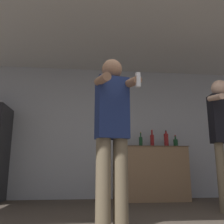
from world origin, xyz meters
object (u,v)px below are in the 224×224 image
Objects in this scene: bottle_tall_gin at (166,140)px; bottle_short_whiskey at (141,142)px; person_man_side at (224,129)px; bottle_dark_rum at (152,140)px; person_woman_foreground at (112,131)px; bottle_amber_bourbon at (176,143)px.

bottle_short_whiskey is (-0.49, 0.00, -0.03)m from bottle_tall_gin.
bottle_dark_rum is at bearing 115.28° from person_man_side.
person_woman_foreground reaches higher than bottle_tall_gin.
bottle_short_whiskey is (-0.22, 0.00, -0.03)m from bottle_dark_rum.
person_man_side reaches higher than person_woman_foreground.
person_man_side reaches higher than bottle_dark_rum.
bottle_short_whiskey is 1.22× the size of bottle_amber_bourbon.
person_woman_foreground reaches higher than bottle_dark_rum.
bottle_dark_rum is 0.18× the size of person_man_side.
person_man_side is (1.62, 0.74, 0.16)m from person_woman_foreground.
person_woman_foreground is 1.79m from person_man_side.
person_man_side is at bearing -74.81° from bottle_tall_gin.
bottle_dark_rum is 1.42× the size of bottle_amber_bourbon.
bottle_amber_bourbon is 1.38m from person_man_side.
bottle_tall_gin is 0.19m from bottle_amber_bourbon.
person_man_side is at bearing 24.56° from person_woman_foreground.
bottle_short_whiskey is 2.24m from person_woman_foreground.
bottle_dark_rum reaches higher than bottle_tall_gin.
bottle_short_whiskey is 0.67m from bottle_amber_bourbon.
person_woman_foreground is (-1.43, -2.11, -0.10)m from bottle_amber_bourbon.
bottle_tall_gin is 0.18× the size of person_man_side.
person_woman_foreground reaches higher than bottle_short_whiskey.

